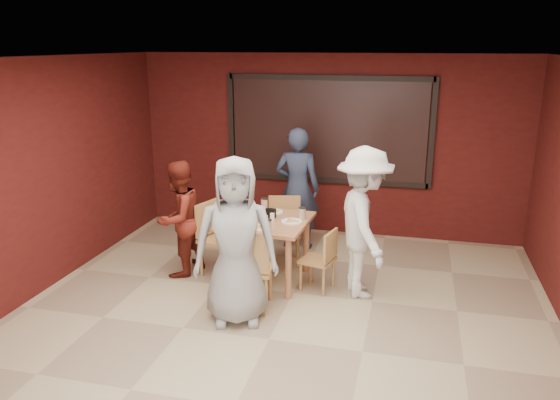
% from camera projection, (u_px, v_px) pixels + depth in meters
% --- Properties ---
extents(floor, '(7.00, 7.00, 0.00)m').
position_uv_depth(floor, '(269.00, 339.00, 5.63)').
color(floor, tan).
rests_on(floor, ground).
extents(window_blinds, '(3.00, 0.02, 1.50)m').
position_uv_depth(window_blinds, '(327.00, 130.00, 8.38)').
color(window_blinds, black).
extents(dining_table, '(1.10, 1.10, 0.97)m').
position_uv_depth(dining_table, '(266.00, 228.00, 6.83)').
color(dining_table, '#BA774C').
rests_on(dining_table, floor).
extents(chair_front, '(0.53, 0.53, 0.97)m').
position_uv_depth(chair_front, '(250.00, 266.00, 6.09)').
color(chair_front, tan).
rests_on(chair_front, floor).
extents(chair_back, '(0.53, 0.53, 0.91)m').
position_uv_depth(chair_back, '(284.00, 226.00, 7.52)').
color(chair_back, tan).
rests_on(chair_back, floor).
extents(chair_left, '(0.59, 0.59, 0.96)m').
position_uv_depth(chair_left, '(216.00, 234.00, 7.11)').
color(chair_left, tan).
rests_on(chair_left, floor).
extents(chair_right, '(0.45, 0.45, 0.78)m').
position_uv_depth(chair_right, '(322.00, 257.00, 6.63)').
color(chair_right, tan).
rests_on(chair_right, floor).
extents(diner_front, '(1.03, 0.82, 1.84)m').
position_uv_depth(diner_front, '(236.00, 241.00, 5.78)').
color(diner_front, '#979797').
rests_on(diner_front, floor).
extents(diner_back, '(0.67, 0.45, 1.80)m').
position_uv_depth(diner_back, '(297.00, 188.00, 7.96)').
color(diner_back, '#2A334B').
rests_on(diner_back, floor).
extents(diner_left, '(0.74, 0.86, 1.51)m').
position_uv_depth(diner_left, '(179.00, 219.00, 7.04)').
color(diner_left, maroon).
rests_on(diner_left, floor).
extents(diner_right, '(1.04, 1.33, 1.81)m').
position_uv_depth(diner_right, '(364.00, 223.00, 6.41)').
color(diner_right, silver).
rests_on(diner_right, floor).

